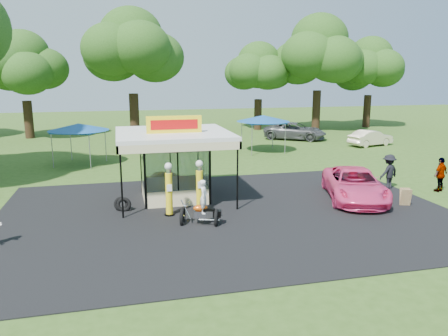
{
  "coord_description": "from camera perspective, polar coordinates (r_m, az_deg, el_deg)",
  "views": [
    {
      "loc": [
        -4.56,
        -15.99,
        6.12
      ],
      "look_at": [
        0.3,
        4.0,
        1.66
      ],
      "focal_mm": 35.0,
      "sensor_mm": 36.0,
      "label": 1
    }
  ],
  "objects": [
    {
      "name": "bg_car_c",
      "position": [
        36.13,
        -2.63,
        3.66
      ],
      "size": [
        4.7,
        3.0,
        1.49
      ],
      "primitive_type": "imported",
      "rotation": [
        0.0,
        0.0,
        1.88
      ],
      "color": "silver",
      "rests_on": "ground"
    },
    {
      "name": "oak_far_e",
      "position": [
        48.82,
        12.24,
        13.82
      ],
      "size": [
        10.14,
        10.14,
        12.07
      ],
      "color": "black",
      "rests_on": "ground"
    },
    {
      "name": "bg_car_d",
      "position": [
        41.96,
        9.25,
        4.79
      ],
      "size": [
        6.28,
        5.43,
        1.61
      ],
      "primitive_type": "imported",
      "rotation": [
        0.0,
        0.0,
        0.98
      ],
      "color": "#4D4D4F",
      "rests_on": "ground"
    },
    {
      "name": "pink_sedan",
      "position": [
        22.44,
        16.69,
        -2.09
      ],
      "size": [
        4.16,
        6.05,
        1.54
      ],
      "primitive_type": "imported",
      "rotation": [
        0.0,
        0.0,
        -0.32
      ],
      "color": "#FF458A",
      "rests_on": "ground"
    },
    {
      "name": "oak_far_d",
      "position": [
        48.66,
        4.53,
        11.98
      ],
      "size": [
        7.83,
        7.83,
        9.32
      ],
      "color": "black",
      "rests_on": "ground"
    },
    {
      "name": "oak_far_b",
      "position": [
        45.97,
        -24.67,
        11.41
      ],
      "size": [
        8.31,
        8.31,
        9.92
      ],
      "color": "black",
      "rests_on": "ground"
    },
    {
      "name": "gas_pump_right",
      "position": [
        19.48,
        -3.21,
        -2.57
      ],
      "size": [
        0.45,
        0.45,
        2.4
      ],
      "color": "black",
      "rests_on": "ground"
    },
    {
      "name": "a_frame_sign",
      "position": [
        22.27,
        22.61,
        -3.54
      ],
      "size": [
        0.51,
        0.56,
        0.84
      ],
      "rotation": [
        0.0,
        0.0,
        -0.35
      ],
      "color": "#593819",
      "rests_on": "ground"
    },
    {
      "name": "motorcycle",
      "position": [
        17.94,
        -2.86,
        -5.11
      ],
      "size": [
        1.76,
        1.23,
        2.0
      ],
      "rotation": [
        0.0,
        0.0,
        -0.31
      ],
      "color": "black",
      "rests_on": "ground"
    },
    {
      "name": "gas_station_kiosk",
      "position": [
        21.58,
        -6.58,
        0.56
      ],
      "size": [
        5.4,
        5.4,
        4.18
      ],
      "color": "white",
      "rests_on": "ground"
    },
    {
      "name": "bg_car_b",
      "position": [
        35.58,
        -9.29,
        3.44
      ],
      "size": [
        5.59,
        2.74,
        1.56
      ],
      "primitive_type": "imported",
      "rotation": [
        0.0,
        0.0,
        1.47
      ],
      "color": "#AF0D2C",
      "rests_on": "ground"
    },
    {
      "name": "tent_east",
      "position": [
        34.7,
        5.14,
        6.43
      ],
      "size": [
        4.18,
        4.18,
        2.92
      ],
      "rotation": [
        0.0,
        0.0,
        0.01
      ],
      "color": "gray",
      "rests_on": "ground"
    },
    {
      "name": "kiosk_car",
      "position": [
        24.01,
        -7.17,
        -1.45
      ],
      "size": [
        2.82,
        1.13,
        0.96
      ],
      "primitive_type": "imported",
      "rotation": [
        0.0,
        0.0,
        1.57
      ],
      "color": "yellow",
      "rests_on": "ground"
    },
    {
      "name": "asphalt_apron",
      "position": [
        19.54,
        0.53,
        -5.96
      ],
      "size": [
        20.0,
        14.0,
        0.04
      ],
      "primitive_type": "cube",
      "color": "black",
      "rests_on": "ground"
    },
    {
      "name": "oak_far_c",
      "position": [
        43.54,
        -11.94,
        13.93
      ],
      "size": [
        10.17,
        10.17,
        11.99
      ],
      "color": "black",
      "rests_on": "ground"
    },
    {
      "name": "ground",
      "position": [
        17.72,
        2.13,
        -7.97
      ],
      "size": [
        120.0,
        120.0,
        0.0
      ],
      "primitive_type": "plane",
      "color": "#314F18",
      "rests_on": "ground"
    },
    {
      "name": "tent_west",
      "position": [
        31.25,
        -18.47,
        5.06
      ],
      "size": [
        4.04,
        4.04,
        2.82
      ],
      "rotation": [
        0.0,
        0.0,
        -0.37
      ],
      "color": "gray",
      "rests_on": "ground"
    },
    {
      "name": "spare_tires",
      "position": [
        20.33,
        -13.12,
        -4.63
      ],
      "size": [
        0.82,
        0.54,
        0.68
      ],
      "rotation": [
        0.0,
        0.0,
        -0.19
      ],
      "color": "black",
      "rests_on": "ground"
    },
    {
      "name": "spectator_east_b",
      "position": [
        25.63,
        26.45,
        -0.77
      ],
      "size": [
        1.17,
        0.8,
        1.84
      ],
      "primitive_type": "imported",
      "rotation": [
        0.0,
        0.0,
        3.49
      ],
      "color": "gray",
      "rests_on": "ground"
    },
    {
      "name": "gas_pump_left",
      "position": [
        19.1,
        -7.2,
        -2.96
      ],
      "size": [
        0.45,
        0.45,
        2.39
      ],
      "color": "black",
      "rests_on": "ground"
    },
    {
      "name": "spectator_east_a",
      "position": [
        25.0,
        20.71,
        -0.49
      ],
      "size": [
        1.4,
        1.07,
        1.91
      ],
      "primitive_type": "imported",
      "rotation": [
        0.0,
        0.0,
        3.47
      ],
      "color": "black",
      "rests_on": "ground"
    },
    {
      "name": "oak_far_f",
      "position": [
        53.59,
        18.49,
        11.97
      ],
      "size": [
        8.34,
        8.34,
        10.04
      ],
      "color": "black",
      "rests_on": "ground"
    },
    {
      "name": "bg_car_e",
      "position": [
        39.8,
        18.59,
        3.74
      ],
      "size": [
        4.4,
        2.56,
        1.37
      ],
      "primitive_type": "imported",
      "rotation": [
        0.0,
        0.0,
        1.85
      ],
      "color": "beige",
      "rests_on": "ground"
    }
  ]
}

